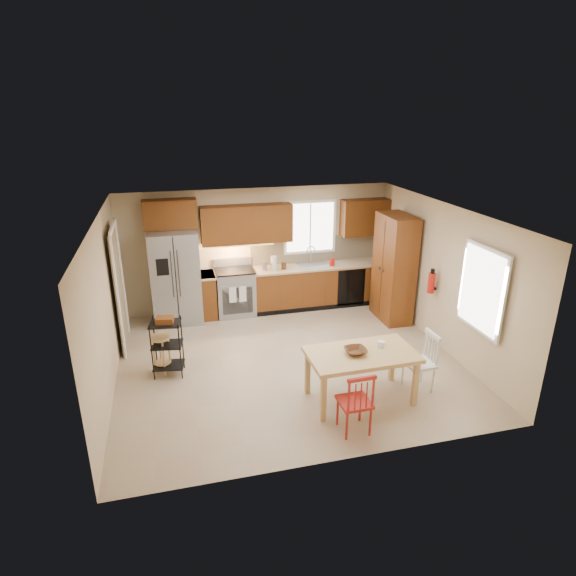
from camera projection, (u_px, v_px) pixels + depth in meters
The scene contains 33 objects.
floor at pixel (288, 361), 8.06m from camera, with size 5.50×5.50×0.00m, color gray.
ceiling at pixel (288, 213), 7.18m from camera, with size 5.50×5.00×0.02m, color silver.
wall_back at pixel (258, 249), 9.88m from camera, with size 5.50×0.02×2.50m, color #CCB793.
wall_front at pixel (343, 369), 5.35m from camera, with size 5.50×0.02×2.50m, color #CCB793.
wall_left at pixel (105, 308), 6.98m from camera, with size 0.02×5.00×2.50m, color #CCB793.
wall_right at pixel (443, 277), 8.25m from camera, with size 0.02×5.00×2.50m, color #CCB793.
refrigerator at pixel (176, 277), 9.27m from camera, with size 0.92×0.75×1.82m, color gray.
range_stove at pixel (235, 293), 9.75m from camera, with size 0.76×0.63×0.92m, color gray.
base_cabinet_narrow at pixel (208, 295), 9.64m from camera, with size 0.30×0.60×0.90m, color #662F12.
base_cabinet_run at pixel (321, 285), 10.19m from camera, with size 2.92×0.60×0.90m, color #662F12.
dishwasher at pixel (351, 287), 10.06m from camera, with size 0.60×0.02×0.78m, color black.
backsplash at pixel (318, 248), 10.19m from camera, with size 2.92×0.03×0.55m, color beige.
upper_over_fridge at pixel (170, 214), 9.03m from camera, with size 1.00×0.35×0.55m, color #532A0D.
upper_left_block at pixel (247, 224), 9.46m from camera, with size 1.80×0.35×0.75m, color #532A0D.
upper_right_block at pixel (365, 217), 10.04m from camera, with size 1.00×0.35×0.75m, color #532A0D.
window_back at pixel (310, 227), 9.98m from camera, with size 1.12×0.04×1.12m, color white.
sink at pixel (313, 267), 10.00m from camera, with size 0.62×0.46×0.16m, color gray.
undercab_glow at pixel (233, 245), 9.51m from camera, with size 1.60×0.30×0.01m, color #FFBF66.
soap_bottle at pixel (332, 261), 9.95m from camera, with size 0.09×0.09×0.19m, color red.
paper_towel at pixel (274, 263), 9.70m from camera, with size 0.12×0.12×0.28m, color silver.
canister_steel at pixel (264, 266), 9.67m from camera, with size 0.11×0.11×0.18m, color gray.
canister_wood at pixel (284, 266), 9.74m from camera, with size 0.10×0.10×0.14m, color #4E3014.
pantry at pixel (394, 268), 9.34m from camera, with size 0.50×0.95×2.10m, color #662F12.
fire_extinguisher at pixel (431, 283), 8.41m from camera, with size 0.12×0.12×0.36m, color red.
window_right at pixel (482, 290), 7.12m from camera, with size 0.04×1.02×1.32m, color white.
doorway at pixel (119, 290), 8.25m from camera, with size 0.04×0.95×2.10m, color #8C7A59.
dining_table at pixel (360, 377), 6.88m from camera, with size 1.52×0.86×0.74m, color tan, non-canonical shape.
chair_red at pixel (355, 401), 6.18m from camera, with size 0.42×0.42×0.90m, color #A01F18, non-canonical shape.
chair_white at pixel (419, 362), 7.12m from camera, with size 0.42×0.42×0.90m, color silver, non-canonical shape.
table_bowl at pixel (355, 354), 6.72m from camera, with size 0.31×0.31×0.08m, color #4E3014.
table_jar at pixel (381, 345), 6.90m from camera, with size 0.11×0.11×0.13m, color silver.
bar_stool at pixel (162, 355), 7.59m from camera, with size 0.31×0.31×0.65m, color tan, non-canonical shape.
utility_cart at pixel (167, 348), 7.51m from camera, with size 0.47×0.36×0.93m, color black, non-canonical shape.
Camera 1 is at (-1.75, -6.89, 3.99)m, focal length 30.00 mm.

